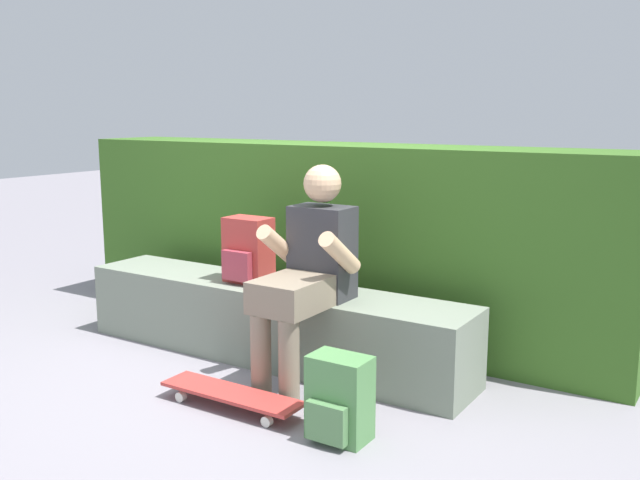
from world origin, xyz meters
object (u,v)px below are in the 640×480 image
Objects in this scene: person_skater at (308,268)px; backpack_on_ground at (339,400)px; bench_main at (269,321)px; backpack_on_bench at (248,251)px; skateboard_near_person at (231,394)px.

person_skater is 3.04× the size of backpack_on_ground.
person_skater is 0.84m from backpack_on_ground.
backpack_on_ground is (0.93, -0.71, -0.04)m from bench_main.
backpack_on_bench is (-0.58, 0.21, -0.00)m from person_skater.
bench_main reaches higher than skateboard_near_person.
skateboard_near_person is (-0.14, -0.50, -0.59)m from person_skater.
backpack_on_bench is at bearing 146.93° from backpack_on_ground.
backpack_on_bench is 1.00× the size of backpack_on_ground.
bench_main is 0.64m from person_skater.
person_skater is 1.51× the size of skateboard_near_person.
backpack_on_bench reaches higher than backpack_on_ground.
backpack_on_bench reaches higher than bench_main.
bench_main is 1.17m from backpack_on_ground.
bench_main reaches higher than backpack_on_ground.
bench_main is at bearing 111.86° from skateboard_near_person.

